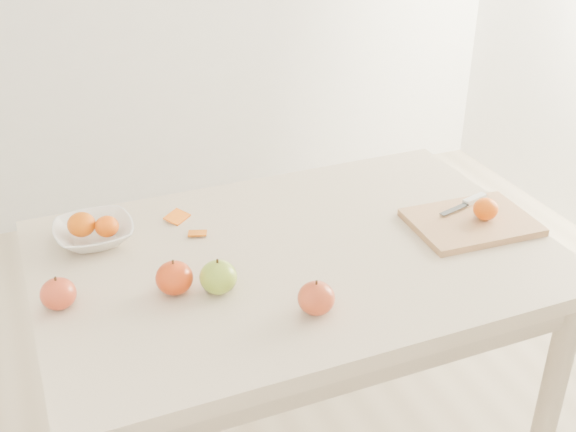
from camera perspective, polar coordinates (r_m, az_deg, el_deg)
name	(u,v)px	position (r m, az deg, el deg)	size (l,w,h in m)	color
table	(296,286)	(1.75, 0.63, -5.57)	(1.20, 0.80, 0.75)	beige
cutting_board	(471,222)	(1.86, 14.28, -0.47)	(0.30, 0.22, 0.02)	tan
board_tangerine	(486,209)	(1.85, 15.35, 0.54)	(0.06, 0.06, 0.05)	orange
fruit_bowl	(94,233)	(1.79, -15.07, -1.32)	(0.19, 0.19, 0.05)	white
bowl_tangerine_near	(81,224)	(1.78, -16.01, -0.64)	(0.07, 0.07, 0.06)	#C74E07
bowl_tangerine_far	(107,226)	(1.77, -14.13, -0.80)	(0.06, 0.06, 0.05)	#E94708
orange_peel_a	(177,218)	(1.85, -8.75, -0.19)	(0.06, 0.04, 0.00)	orange
orange_peel_b	(197,234)	(1.78, -7.17, -1.42)	(0.04, 0.04, 0.00)	#D4610E
paring_knife	(471,201)	(1.92, 14.27, 1.17)	(0.17, 0.07, 0.01)	white
apple_green	(218,277)	(1.55, -5.53, -4.82)	(0.08, 0.08, 0.07)	#619024
apple_red_b	(174,278)	(1.56, -8.97, -4.85)	(0.08, 0.08, 0.07)	#980206
apple_red_e	(316,298)	(1.48, 2.24, -6.50)	(0.08, 0.08, 0.07)	maroon
apple_red_d	(58,294)	(1.57, -17.70, -5.87)	(0.07, 0.07, 0.07)	maroon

